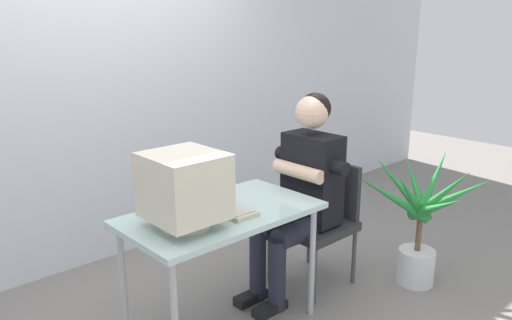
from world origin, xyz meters
TOP-DOWN VIEW (x-y plane):
  - wall_back at (0.30, 1.40)m, footprint 8.00×0.10m
  - desk at (0.00, 0.00)m, footprint 1.12×0.63m
  - crt_monitor at (-0.27, -0.05)m, footprint 0.37×0.38m
  - keyboard at (0.03, -0.00)m, footprint 0.16×0.41m
  - office_chair at (0.87, 0.01)m, footprint 0.48×0.48m
  - person_seated at (0.69, 0.01)m, footprint 0.70×0.58m
  - potted_plant at (1.33, -0.49)m, footprint 0.74×0.80m

SIDE VIEW (x-z plane):
  - potted_plant at x=1.33m, z-range 0.00..0.93m
  - office_chair at x=0.87m, z-range 0.06..0.90m
  - desk at x=0.00m, z-range 0.31..1.05m
  - person_seated at x=0.69m, z-range 0.07..1.41m
  - keyboard at x=0.03m, z-range 0.75..0.78m
  - crt_monitor at x=-0.27m, z-range 0.77..1.16m
  - wall_back at x=0.30m, z-range 0.00..3.00m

